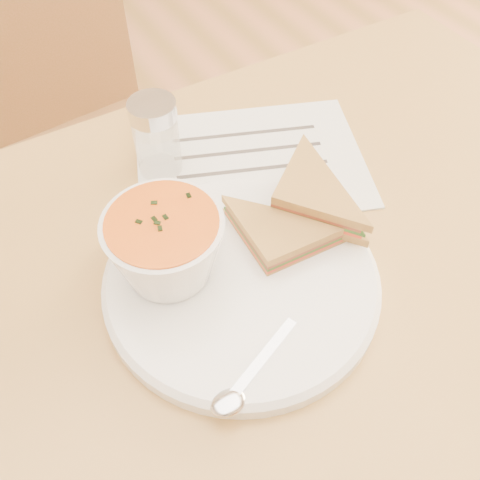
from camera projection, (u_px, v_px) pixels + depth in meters
floor at (266, 466)px, 1.17m from camera, size 5.00×6.00×0.01m
dining_table at (274, 399)px, 0.88m from camera, size 1.00×0.70×0.75m
chair_far at (97, 159)px, 1.17m from camera, size 0.41×0.41×0.85m
plate at (241, 281)px, 0.56m from camera, size 0.37×0.37×0.02m
soup_bowl at (166, 250)px, 0.53m from camera, size 0.12×0.12×0.08m
sandwich_half_a at (267, 271)px, 0.54m from camera, size 0.11×0.11×0.03m
sandwich_half_b at (270, 208)px, 0.58m from camera, size 0.15×0.15×0.03m
spoon at (261, 361)px, 0.49m from camera, size 0.17×0.10×0.01m
paper_menu at (251, 161)px, 0.69m from camera, size 0.35×0.30×0.00m
condiment_shaker at (157, 138)px, 0.64m from camera, size 0.06×0.06×0.10m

